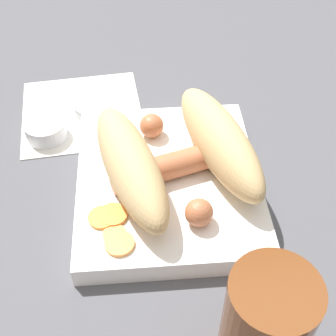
% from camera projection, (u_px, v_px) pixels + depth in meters
% --- Properties ---
extents(ground_plane, '(3.00, 3.00, 0.00)m').
position_uv_depth(ground_plane, '(168.00, 190.00, 0.51)').
color(ground_plane, '#4C4C51').
extents(food_tray, '(0.22, 0.19, 0.02)m').
position_uv_depth(food_tray, '(168.00, 182.00, 0.50)').
color(food_tray, white).
rests_on(food_tray, ground_plane).
extents(bread_roll, '(0.21, 0.19, 0.06)m').
position_uv_depth(bread_roll, '(176.00, 153.00, 0.48)').
color(bread_roll, tan).
rests_on(bread_roll, food_tray).
extents(sausage, '(0.16, 0.14, 0.03)m').
position_uv_depth(sausage, '(173.00, 165.00, 0.48)').
color(sausage, '#B26642').
rests_on(sausage, food_tray).
extents(pickled_veggies, '(0.07, 0.06, 0.00)m').
position_uv_depth(pickled_veggies, '(112.00, 226.00, 0.45)').
color(pickled_veggies, '#F99E4C').
rests_on(pickled_veggies, food_tray).
extents(napkin, '(0.16, 0.16, 0.00)m').
position_uv_depth(napkin, '(82.00, 112.00, 0.60)').
color(napkin, white).
rests_on(napkin, ground_plane).
extents(condiment_cup_near, '(0.05, 0.05, 0.02)m').
position_uv_depth(condiment_cup_near, '(93.00, 109.00, 0.59)').
color(condiment_cup_near, silver).
rests_on(condiment_cup_near, ground_plane).
extents(condiment_cup_far, '(0.05, 0.05, 0.02)m').
position_uv_depth(condiment_cup_far, '(46.00, 131.00, 0.56)').
color(condiment_cup_far, silver).
rests_on(condiment_cup_far, ground_plane).
extents(drink_glass, '(0.06, 0.06, 0.12)m').
position_uv_depth(drink_glass, '(264.00, 330.00, 0.34)').
color(drink_glass, brown).
rests_on(drink_glass, ground_plane).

